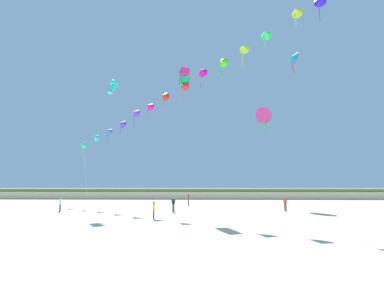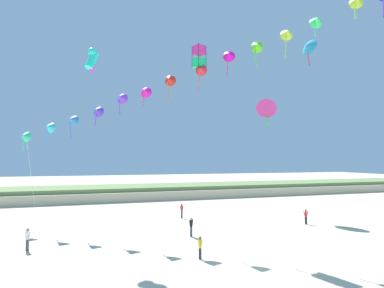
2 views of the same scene
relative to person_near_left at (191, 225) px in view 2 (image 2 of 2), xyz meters
name	(u,v)px [view 2 (image 2 of 2)]	position (x,y,z in m)	size (l,w,h in m)	color
ground_plane	(248,283)	(0.07, -10.26, -0.96)	(240.00, 240.00, 0.00)	beige
dune_ridge	(145,191)	(0.07, 28.72, 0.09)	(120.00, 11.47, 2.11)	beige
person_near_left	(191,225)	(0.00, 0.00, 0.00)	(0.51, 0.42, 1.66)	#474C56
person_near_right	(182,210)	(1.36, 8.15, -0.01)	(0.33, 0.55, 1.64)	#474C56
person_mid_center	(306,215)	(12.87, 1.27, -0.05)	(0.56, 0.22, 1.58)	black
person_far_left	(28,238)	(-12.72, -0.32, -0.02)	(0.51, 0.40, 1.63)	#474C56
person_far_right	(200,246)	(-1.18, -5.91, -0.08)	(0.22, 0.53, 1.52)	#282D4C
kite_banner_string	(199,68)	(0.93, 0.59, 14.24)	(33.50, 19.57, 21.99)	#2DD496
large_kite_low_lead	(199,57)	(1.10, 1.06, 15.46)	(1.26, 1.26, 2.05)	#17DA6D
large_kite_mid_trail	(92,60)	(-8.53, 2.83, 14.80)	(1.49, 1.45, 2.35)	#23EECE
large_kite_high_solo	(308,46)	(15.82, 4.06, 19.28)	(1.63, 2.21, 3.46)	#279BC5
large_kite_outer_drift	(267,107)	(12.83, 8.55, 12.51)	(3.22, 3.11, 4.35)	#C02E88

